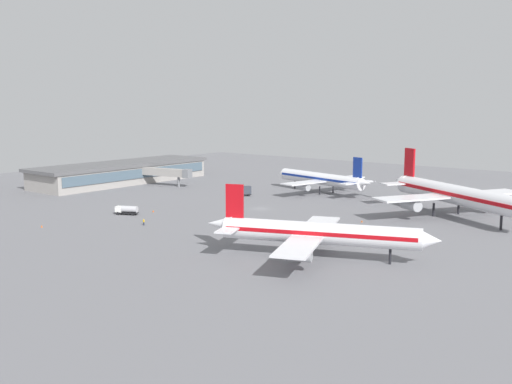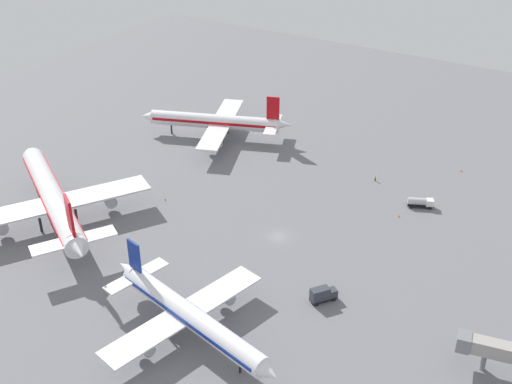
% 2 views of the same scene
% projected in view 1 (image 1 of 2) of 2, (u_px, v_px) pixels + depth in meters
% --- Properties ---
extents(ground, '(288.00, 288.00, 0.00)m').
position_uv_depth(ground, '(260.00, 209.00, 172.45)').
color(ground, slate).
extents(terminal_building, '(73.66, 21.81, 7.84)m').
position_uv_depth(terminal_building, '(122.00, 172.00, 229.05)').
color(terminal_building, '#9E9993').
rests_on(terminal_building, ground).
extents(airplane_at_gate, '(37.29, 45.21, 14.35)m').
position_uv_depth(airplane_at_gate, '(317.00, 233.00, 116.46)').
color(airplane_at_gate, white).
rests_on(airplane_at_gate, ground).
extents(airplane_taxiing, '(42.85, 51.09, 17.36)m').
position_uv_depth(airplane_taxiing, '(455.00, 194.00, 158.65)').
color(airplane_taxiing, white).
rests_on(airplane_taxiing, ground).
extents(airplane_distant, '(35.80, 43.96, 13.52)m').
position_uv_depth(airplane_distant, '(321.00, 179.00, 202.44)').
color(airplane_distant, white).
rests_on(airplane_distant, ground).
extents(catering_truck, '(5.65, 4.83, 3.30)m').
position_uv_depth(catering_truck, '(243.00, 191.00, 196.00)').
color(catering_truck, black).
rests_on(catering_truck, ground).
extents(fuel_truck, '(4.33, 6.52, 2.50)m').
position_uv_depth(fuel_truck, '(127.00, 210.00, 163.29)').
color(fuel_truck, black).
rests_on(fuel_truck, ground).
extents(ground_crew_worker, '(0.54, 0.54, 1.67)m').
position_uv_depth(ground_crew_worker, '(144.00, 222.00, 149.02)').
color(ground_crew_worker, '#1E2338').
rests_on(ground_crew_worker, ground).
extents(jet_bridge, '(6.93, 21.72, 6.74)m').
position_uv_depth(jet_bridge, '(167.00, 172.00, 219.25)').
color(jet_bridge, '#9E9993').
rests_on(jet_bridge, ground).
extents(safety_cone_near_gate, '(0.44, 0.44, 0.60)m').
position_uv_depth(safety_cone_near_gate, '(153.00, 211.00, 167.31)').
color(safety_cone_near_gate, '#EA590C').
rests_on(safety_cone_near_gate, ground).
extents(safety_cone_mid_apron, '(0.44, 0.44, 0.60)m').
position_uv_depth(safety_cone_mid_apron, '(42.00, 226.00, 146.69)').
color(safety_cone_mid_apron, '#EA590C').
rests_on(safety_cone_mid_apron, ground).
extents(safety_cone_far_side, '(0.44, 0.44, 0.60)m').
position_uv_depth(safety_cone_far_side, '(362.00, 221.00, 152.94)').
color(safety_cone_far_side, '#EA590C').
rests_on(safety_cone_far_side, ground).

